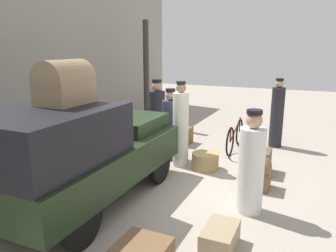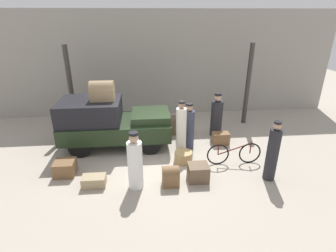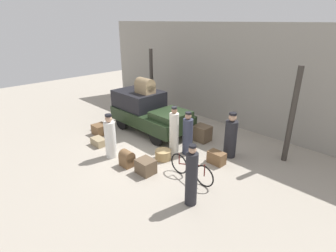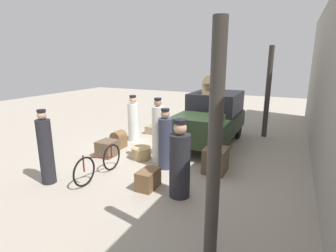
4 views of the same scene
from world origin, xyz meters
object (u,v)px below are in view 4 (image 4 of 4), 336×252
at_px(porter_lifting_near_truck, 180,163).
at_px(suitcase_black_upright, 148,179).
at_px(porter_standing_middle, 165,142).
at_px(bicycle, 99,164).
at_px(suitcase_small_leather, 118,139).
at_px(trunk_umber_medium, 107,148).
at_px(wicker_basket, 141,153).
at_px(trunk_wicker_pale, 153,129).
at_px(porter_with_bicycle, 134,120).
at_px(truck, 211,117).
at_px(trunk_large_brown, 216,160).
at_px(suitcase_tan_flat, 177,124).
at_px(trunk_on_truck_roof, 213,85).
at_px(porter_carrying_trunk, 158,133).
at_px(conductor_in_dark_uniform, 46,150).

height_order(porter_lifting_near_truck, suitcase_black_upright, porter_lifting_near_truck).
xyz_separation_m(porter_lifting_near_truck, porter_standing_middle, (-1.20, -0.92, -0.02)).
relative_size(bicycle, porter_standing_middle, 1.05).
height_order(suitcase_small_leather, trunk_umber_medium, suitcase_small_leather).
bearing_deg(wicker_basket, trunk_wicker_pale, -158.19).
xyz_separation_m(wicker_basket, porter_with_bicycle, (-1.45, -1.18, 0.56)).
bearing_deg(truck, porter_standing_middle, -8.97).
distance_m(truck, trunk_umber_medium, 3.60).
distance_m(porter_standing_middle, trunk_large_brown, 1.37).
bearing_deg(suitcase_black_upright, trunk_large_brown, 143.95).
height_order(suitcase_tan_flat, suitcase_small_leather, suitcase_small_leather).
xyz_separation_m(truck, trunk_umber_medium, (2.62, -2.37, -0.67)).
relative_size(porter_lifting_near_truck, suitcase_black_upright, 2.85).
relative_size(truck, suitcase_tan_flat, 6.44).
bearing_deg(wicker_basket, trunk_large_brown, 90.59).
distance_m(porter_lifting_near_truck, trunk_umber_medium, 3.17).
relative_size(suitcase_black_upright, trunk_on_truck_roof, 0.76).
xyz_separation_m(wicker_basket, trunk_on_truck_roof, (-2.51, 1.35, 1.80)).
height_order(bicycle, porter_standing_middle, porter_standing_middle).
relative_size(suitcase_black_upright, suitcase_small_leather, 1.03).
height_order(wicker_basket, porter_lifting_near_truck, porter_lifting_near_truck).
height_order(porter_carrying_trunk, trunk_on_truck_roof, trunk_on_truck_roof).
relative_size(suitcase_tan_flat, trunk_umber_medium, 1.01).
bearing_deg(suitcase_tan_flat, porter_with_bicycle, -20.71).
bearing_deg(wicker_basket, truck, 150.14).
relative_size(porter_with_bicycle, porter_carrying_trunk, 0.89).
bearing_deg(conductor_in_dark_uniform, trunk_wicker_pale, 178.74).
bearing_deg(trunk_large_brown, suitcase_tan_flat, -143.13).
height_order(conductor_in_dark_uniform, porter_lifting_near_truck, conductor_in_dark_uniform).
bearing_deg(porter_lifting_near_truck, truck, -172.62).
bearing_deg(porter_carrying_trunk, trunk_umber_medium, -80.23).
height_order(wicker_basket, suitcase_tan_flat, suitcase_tan_flat).
xyz_separation_m(porter_carrying_trunk, trunk_large_brown, (-0.02, 1.64, -0.52)).
bearing_deg(porter_carrying_trunk, porter_standing_middle, 49.93).
bearing_deg(suitcase_tan_flat, porter_carrying_trunk, 15.43).
distance_m(trunk_umber_medium, trunk_large_brown, 3.23).
xyz_separation_m(bicycle, conductor_in_dark_uniform, (0.74, -0.87, 0.45)).
relative_size(porter_lifting_near_truck, trunk_large_brown, 2.49).
bearing_deg(trunk_wicker_pale, suitcase_tan_flat, 145.56).
bearing_deg(suitcase_small_leather, porter_lifting_near_truck, 56.19).
bearing_deg(suitcase_tan_flat, conductor_in_dark_uniform, -7.26).
bearing_deg(porter_carrying_trunk, truck, 161.26).
xyz_separation_m(truck, suitcase_black_upright, (3.85, -0.26, -0.69)).
bearing_deg(porter_standing_middle, trunk_large_brown, 104.72).
distance_m(truck, porter_with_bicycle, 2.70).
relative_size(porter_carrying_trunk, suitcase_small_leather, 3.23).
distance_m(suitcase_tan_flat, trunk_large_brown, 4.34).
xyz_separation_m(porter_carrying_trunk, trunk_on_truck_roof, (-2.50, 0.80, 1.13)).
bearing_deg(bicycle, truck, 157.31).
height_order(bicycle, trunk_on_truck_roof, trunk_on_truck_roof).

